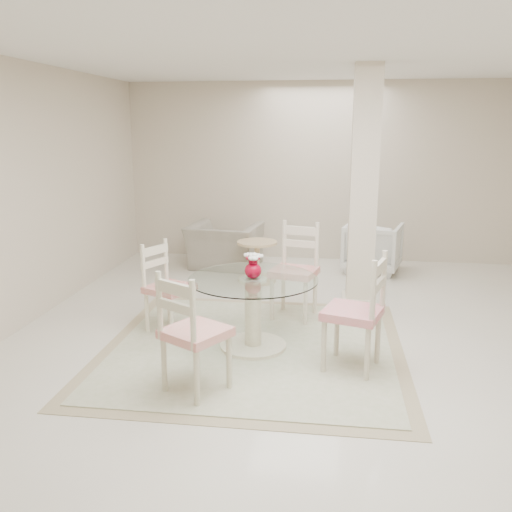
# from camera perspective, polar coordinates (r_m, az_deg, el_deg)

# --- Properties ---
(ground) EXTENTS (7.00, 7.00, 0.00)m
(ground) POSITION_cam_1_polar(r_m,az_deg,el_deg) (5.30, 5.90, -9.25)
(ground) COLOR silver
(ground) RESTS_ON ground
(room_shell) EXTENTS (6.02, 7.02, 2.71)m
(room_shell) POSITION_cam_1_polar(r_m,az_deg,el_deg) (4.89, 6.44, 11.22)
(room_shell) COLOR beige
(room_shell) RESTS_ON ground
(column) EXTENTS (0.30, 0.30, 2.70)m
(column) POSITION_cam_1_polar(r_m,az_deg,el_deg) (6.24, 11.26, 6.89)
(column) COLOR beige
(column) RESTS_ON ground
(area_rug) EXTENTS (2.80, 2.80, 0.02)m
(area_rug) POSITION_cam_1_polar(r_m,az_deg,el_deg) (5.19, -0.30, -9.61)
(area_rug) COLOR tan
(area_rug) RESTS_ON ground
(dining_table) EXTENTS (1.19, 1.19, 0.69)m
(dining_table) POSITION_cam_1_polar(r_m,az_deg,el_deg) (5.06, -0.31, -6.04)
(dining_table) COLOR #F6F1CA
(dining_table) RESTS_ON ground
(red_vase) EXTENTS (0.18, 0.17, 0.24)m
(red_vase) POSITION_cam_1_polar(r_m,az_deg,el_deg) (4.93, -0.31, -1.06)
(red_vase) COLOR #9E041E
(red_vase) RESTS_ON dining_table
(dining_chair_east) EXTENTS (0.57, 0.57, 1.13)m
(dining_chair_east) POSITION_cam_1_polar(r_m,az_deg,el_deg) (4.62, 11.05, -5.00)
(dining_chair_east) COLOR beige
(dining_chair_east) RESTS_ON ground
(dining_chair_north) EXTENTS (0.55, 0.55, 1.14)m
(dining_chair_north) POSITION_cam_1_polar(r_m,az_deg,el_deg) (5.88, 4.28, -0.74)
(dining_chair_north) COLOR beige
(dining_chair_north) RESTS_ON ground
(dining_chair_west) EXTENTS (0.54, 0.54, 1.01)m
(dining_chair_west) POSITION_cam_1_polar(r_m,az_deg,el_deg) (5.53, -9.63, -2.54)
(dining_chair_west) COLOR #F7ECCB
(dining_chair_west) RESTS_ON ground
(dining_chair_south) EXTENTS (0.60, 0.60, 1.09)m
(dining_chair_south) POSITION_cam_1_polar(r_m,az_deg,el_deg) (4.17, -7.07, -7.22)
(dining_chair_south) COLOR beige
(dining_chair_south) RESTS_ON ground
(recliner_taupe) EXTENTS (1.10, 1.00, 0.65)m
(recliner_taupe) POSITION_cam_1_polar(r_m,az_deg,el_deg) (7.97, -3.32, 1.05)
(recliner_taupe) COLOR gray
(recliner_taupe) RESTS_ON ground
(armchair_white) EXTENTS (0.92, 0.94, 0.70)m
(armchair_white) POSITION_cam_1_polar(r_m,az_deg,el_deg) (7.93, 12.19, 0.92)
(armchair_white) COLOR white
(armchair_white) RESTS_ON ground
(side_table) EXTENTS (0.53, 0.53, 0.55)m
(side_table) POSITION_cam_1_polar(r_m,az_deg,el_deg) (7.24, 0.12, -0.76)
(side_table) COLOR tan
(side_table) RESTS_ON ground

